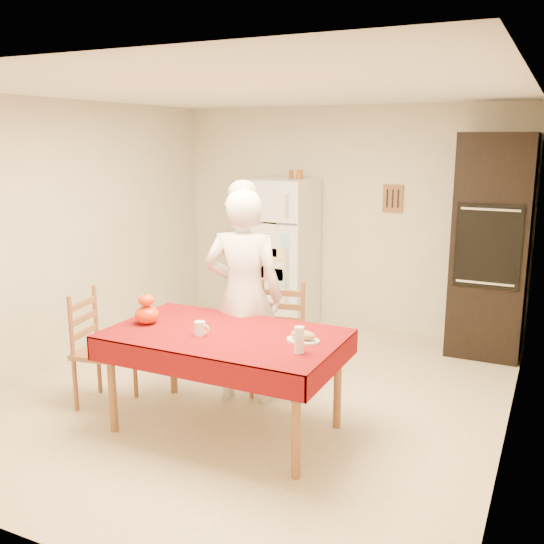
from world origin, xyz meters
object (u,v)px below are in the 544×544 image
Objects in this scene: refrigerator at (279,254)px; coffee_mug at (200,328)px; chair_left at (97,344)px; bread_plate at (303,341)px; dining_table at (225,342)px; oven_cabinet at (491,246)px; pumpkin_lower at (147,315)px; wine_glass at (299,340)px; chair_far at (279,334)px; seated_woman at (244,297)px.

refrigerator reaches higher than coffee_mug.
chair_left is 1.79m from bread_plate.
refrigerator is 1.00× the size of dining_table.
coffee_mug is at bearing -121.57° from oven_cabinet.
chair_left is at bearing 178.04° from pumpkin_lower.
oven_cabinet is at bearing 72.13° from wine_glass.
coffee_mug is (-1.67, -2.71, -0.29)m from oven_cabinet.
dining_table is 0.66m from pumpkin_lower.
bread_plate is (0.73, 0.18, -0.04)m from coffee_mug.
wine_glass is at bearing -1.76° from coffee_mug.
wine_glass is 0.73× the size of bread_plate.
oven_cabinet is 2.32× the size of chair_far.
chair_left is at bearing -135.79° from oven_cabinet.
dining_table is 0.69m from wine_glass.
coffee_mug is 0.42× the size of bread_plate.
seated_woman is at bearing -129.30° from oven_cabinet.
chair_left is 5.40× the size of wine_glass.
dining_table is 0.60m from bread_plate.
dining_table is at bearing 87.81° from seated_woman.
seated_woman is 1.05m from wine_glass.
seated_woman is 9.56× the size of pumpkin_lower.
pumpkin_lower is at bearing -102.73° from chair_left.
pumpkin_lower is (-0.51, -0.61, -0.05)m from seated_woman.
pumpkin_lower reaches higher than coffee_mug.
refrigerator is 1.79× the size of chair_left.
refrigerator is at bearing 106.30° from dining_table.
pumpkin_lower is at bearing 34.32° from seated_woman.
oven_cabinet reaches higher than coffee_mug.
oven_cabinet is 11.89× the size of pumpkin_lower.
seated_woman is 0.80m from pumpkin_lower.
oven_cabinet reaches higher than bread_plate.
pumpkin_lower is at bearing -137.50° from chair_far.
chair_far is at bearing 79.68° from coffee_mug.
refrigerator is 2.61m from pumpkin_lower.
pumpkin_lower is 1.25m from bread_plate.
chair_left is at bearing 13.80° from seated_woman.
dining_table is (-1.54, -2.59, -0.41)m from oven_cabinet.
chair_far is 9.50× the size of coffee_mug.
chair_left is 5.13× the size of pumpkin_lower.
oven_cabinet is 9.17× the size of bread_plate.
oven_cabinet is at bearing 59.34° from dining_table.
oven_cabinet is 3.04m from dining_table.
coffee_mug is at bearing -165.87° from bread_plate.
refrigerator is 2.09m from seated_woman.
coffee_mug is 0.79m from wine_glass.
pumpkin_lower is (-0.69, -0.91, 0.32)m from chair_far.
oven_cabinet is at bearing -56.56° from chair_left.
bread_plate is (1.34, -2.48, -0.08)m from refrigerator.
coffee_mug is at bearing -110.79° from chair_far.
bread_plate is at bearing 5.69° from pumpkin_lower.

